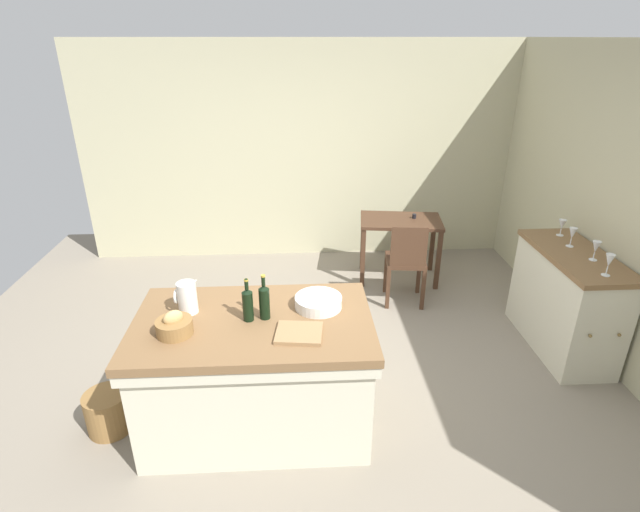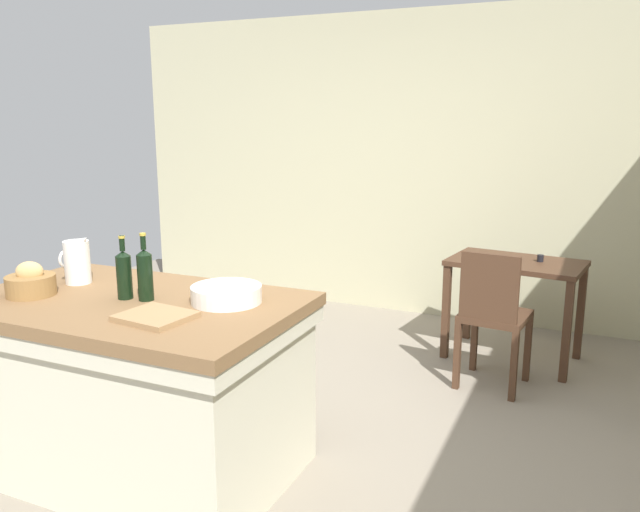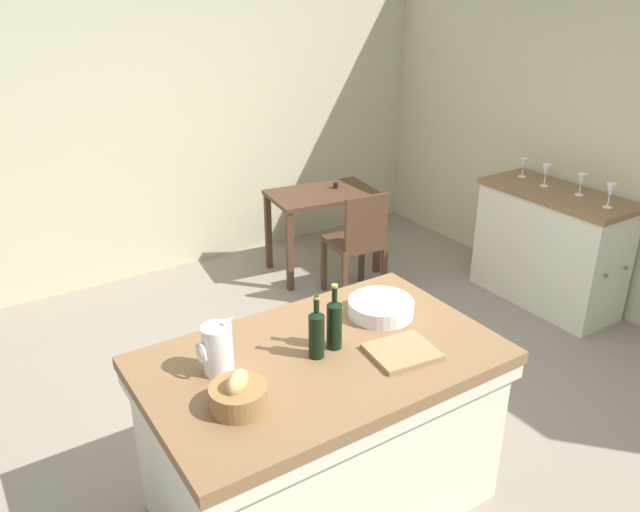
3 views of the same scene
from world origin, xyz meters
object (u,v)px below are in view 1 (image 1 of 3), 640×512
at_px(island_table, 256,369).
at_px(wooden_chair, 406,260).
at_px(side_cabinet, 566,301).
at_px(cutting_board, 299,333).
at_px(bread_basket, 174,326).
at_px(writing_desk, 400,229).
at_px(wine_glass_left, 596,247).
at_px(wine_glass_far_left, 609,261).
at_px(wine_bottle_amber, 248,304).
at_px(wine_glass_right, 562,225).
at_px(wash_bowl, 318,302).
at_px(wine_bottle_dark, 264,301).
at_px(wine_glass_middle, 572,234).
at_px(pitcher, 187,297).
at_px(wicker_hamper, 108,412).

bearing_deg(island_table, wooden_chair, 49.57).
distance_m(side_cabinet, cutting_board, 2.62).
bearing_deg(bread_basket, writing_desk, 50.80).
height_order(side_cabinet, wine_glass_left, wine_glass_left).
bearing_deg(wine_glass_far_left, wine_bottle_amber, -171.40).
bearing_deg(wine_glass_right, writing_desk, 139.95).
relative_size(wash_bowl, wine_bottle_dark, 1.02).
bearing_deg(island_table, wine_bottle_dark, 15.23).
distance_m(wash_bowl, wine_glass_middle, 2.40).
bearing_deg(wine_bottle_amber, wine_glass_far_left, 8.60).
height_order(side_cabinet, cutting_board, side_cabinet).
height_order(island_table, pitcher, pitcher).
height_order(writing_desk, wine_glass_left, wine_glass_left).
bearing_deg(pitcher, wine_glass_right, 19.13).
distance_m(island_table, wash_bowl, 0.65).
bearing_deg(writing_desk, wine_glass_right, -40.05).
distance_m(pitcher, wash_bowl, 0.90).
distance_m(pitcher, wine_glass_right, 3.37).
xyz_separation_m(island_table, wooden_chair, (1.44, 1.69, 0.03)).
relative_size(wine_glass_middle, wicker_hamper, 0.55).
bearing_deg(wine_glass_right, wine_glass_left, -90.25).
height_order(writing_desk, pitcher, pitcher).
distance_m(wine_bottle_amber, wine_glass_middle, 2.89).
relative_size(wine_glass_far_left, wine_glass_middle, 1.03).
distance_m(writing_desk, bread_basket, 3.14).
distance_m(island_table, wine_glass_middle, 2.93).
distance_m(island_table, writing_desk, 2.73).
relative_size(wine_glass_left, wicker_hamper, 0.53).
height_order(island_table, cutting_board, cutting_board).
xyz_separation_m(wine_bottle_dark, wine_glass_middle, (2.62, 0.96, 0.04)).
bearing_deg(wash_bowl, wine_bottle_dark, -161.42).
relative_size(side_cabinet, wine_glass_middle, 6.82).
bearing_deg(wicker_hamper, wine_bottle_dark, 1.56).
bearing_deg(wine_glass_middle, side_cabinet, -95.52).
relative_size(wine_bottle_amber, wine_glass_far_left, 1.72).
bearing_deg(bread_basket, wine_glass_middle, 19.37).
relative_size(cutting_board, wine_glass_left, 1.77).
distance_m(wine_bottle_amber, wine_glass_far_left, 2.73).
relative_size(island_table, bread_basket, 6.92).
height_order(wine_glass_left, wine_glass_middle, wine_glass_middle).
xyz_separation_m(island_table, wine_glass_far_left, (2.68, 0.41, 0.58)).
distance_m(wine_glass_far_left, wicker_hamper, 3.88).
distance_m(writing_desk, wicker_hamper, 3.47).
bearing_deg(wine_glass_left, wooden_chair, 142.60).
bearing_deg(wine_glass_left, wine_glass_middle, 98.27).
bearing_deg(wine_bottle_dark, wicker_hamper, -178.44).
bearing_deg(wine_glass_right, wine_bottle_amber, -156.00).
height_order(wash_bowl, wine_glass_left, wine_glass_left).
distance_m(bread_basket, cutting_board, 0.79).
height_order(island_table, wine_glass_right, wine_glass_right).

